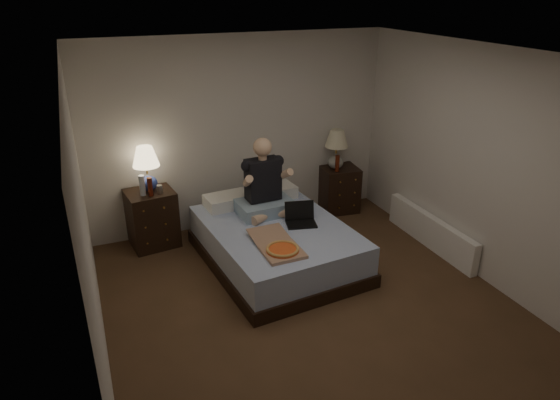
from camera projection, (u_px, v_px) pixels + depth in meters
name	position (u px, v px, depth m)	size (l,w,h in m)	color
floor	(314.00, 309.00, 5.08)	(4.00, 4.50, 0.00)	brown
ceiling	(322.00, 56.00, 4.07)	(4.00, 4.50, 0.00)	white
wall_back	(240.00, 133.00, 6.48)	(4.00, 2.50, 0.00)	silver
wall_front	(505.00, 350.00, 2.67)	(4.00, 2.50, 0.00)	silver
wall_left	(87.00, 235.00, 3.87)	(4.50, 2.50, 0.00)	silver
wall_right	(487.00, 168.00, 5.27)	(4.50, 2.50, 0.00)	silver
bed	(276.00, 244.00, 5.83)	(1.46, 1.95, 0.49)	#607EC1
nightstand_left	(152.00, 218.00, 6.20)	(0.55, 0.50, 0.72)	black
nightstand_right	(339.00, 189.00, 7.17)	(0.50, 0.45, 0.65)	black
lamp_left	(147.00, 169.00, 5.97)	(0.32, 0.32, 0.56)	#283B95
lamp_right	(336.00, 149.00, 6.90)	(0.32, 0.32, 0.56)	#97988F
water_bottle	(142.00, 185.00, 5.90)	(0.07, 0.07, 0.25)	silver
soda_can	(160.00, 189.00, 6.00)	(0.07, 0.07, 0.10)	#A4A39F
beer_bottle_left	(150.00, 187.00, 5.89)	(0.06, 0.06, 0.23)	#55190C
beer_bottle_right	(337.00, 163.00, 6.86)	(0.06, 0.06, 0.23)	#581B0C
person	(265.00, 177.00, 5.86)	(0.66, 0.52, 0.93)	black
laptop	(301.00, 215.00, 5.70)	(0.34, 0.28, 0.24)	black
pizza_box	(283.00, 250.00, 5.12)	(0.40, 0.76, 0.08)	tan
radiator	(430.00, 231.00, 6.22)	(0.10, 1.60, 0.40)	white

